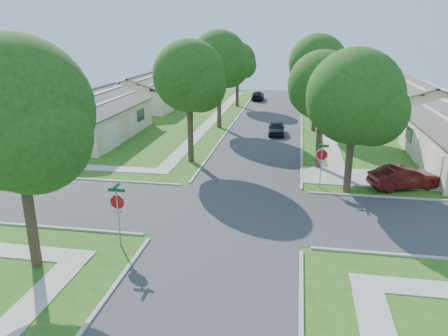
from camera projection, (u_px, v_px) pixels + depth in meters
name	position (u px, v px, depth m)	size (l,w,h in m)	color
ground	(235.00, 212.00, 23.92)	(100.00, 100.00, 0.00)	#235D19
road_ns	(235.00, 212.00, 23.92)	(7.00, 100.00, 0.02)	#333335
sidewalk_ne	(325.00, 121.00, 47.35)	(1.20, 40.00, 0.04)	#9E9B91
sidewalk_nw	(215.00, 117.00, 49.30)	(1.20, 40.00, 0.04)	#9E9B91
driveway	(367.00, 178.00, 29.32)	(8.80, 3.60, 0.05)	#9E9B91
stop_sign_sw	(117.00, 205.00, 19.64)	(1.05, 0.80, 2.98)	gray
stop_sign_ne	(322.00, 157.00, 26.96)	(1.05, 0.80, 2.98)	gray
tree_e_near	(323.00, 89.00, 29.89)	(4.97, 4.80, 8.28)	#38281C
tree_e_mid	(318.00, 66.00, 40.97)	(5.59, 5.40, 9.21)	#38281C
tree_e_far	(314.00, 59.00, 53.26)	(5.17, 5.00, 8.72)	#38281C
tree_w_near	(190.00, 79.00, 31.25)	(5.38, 5.20, 8.97)	#38281C
tree_w_mid	(220.00, 62.00, 42.40)	(5.80, 5.60, 9.56)	#38281C
tree_w_far	(238.00, 62.00, 54.91)	(4.76, 4.60, 8.04)	#38281C
tree_sw_corner	(18.00, 120.00, 16.64)	(6.21, 6.00, 9.55)	#38281C
tree_ne_corner	(356.00, 101.00, 25.15)	(5.80, 5.60, 8.66)	#38281C
house_ne_far	(416.00, 105.00, 48.12)	(8.42, 13.60, 4.23)	beige
house_nw_near	(87.00, 121.00, 40.10)	(8.42, 13.60, 4.23)	beige
house_nw_far	(148.00, 94.00, 56.05)	(8.42, 13.60, 4.23)	beige
car_driveway	(404.00, 177.00, 27.28)	(1.52, 4.36, 1.44)	#4A100F
car_curb_east	(276.00, 128.00, 41.11)	(1.49, 3.71, 1.26)	black
car_curb_west	(258.00, 95.00, 61.26)	(1.69, 4.15, 1.20)	black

